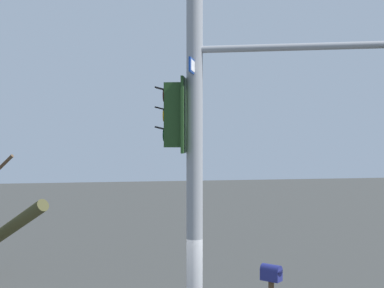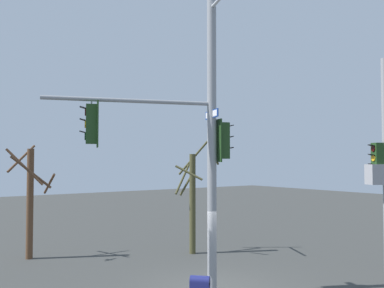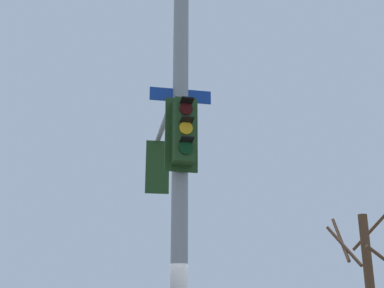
{
  "view_description": "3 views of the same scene",
  "coord_description": "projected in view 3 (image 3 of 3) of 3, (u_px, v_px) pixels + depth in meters",
  "views": [
    {
      "loc": [
        -1.16,
        -8.38,
        4.28
      ],
      "look_at": [
        0.46,
        0.71,
        4.12
      ],
      "focal_mm": 49.4,
      "sensor_mm": 36.0,
      "label": 1
    },
    {
      "loc": [
        8.35,
        10.48,
        4.0
      ],
      "look_at": [
        1.02,
        0.24,
        4.51
      ],
      "focal_mm": 39.45,
      "sensor_mm": 36.0,
      "label": 2
    },
    {
      "loc": [
        -6.65,
        4.39,
        1.84
      ],
      "look_at": [
        0.37,
        0.31,
        4.51
      ],
      "focal_mm": 46.51,
      "sensor_mm": 36.0,
      "label": 3
    }
  ],
  "objects": [
    {
      "name": "main_signal_pole_assembly",
      "position": [
        168.0,
        130.0,
        9.18
      ],
      "size": [
        5.32,
        4.73,
        9.15
      ],
      "rotation": [
        0.0,
        0.0,
        5.94
      ],
      "color": "gray",
      "rests_on": "ground"
    },
    {
      "name": "bare_tree_corner",
      "position": [
        369.0,
        284.0,
        14.34
      ],
      "size": [
        1.9,
        1.91,
        4.69
      ],
      "color": "brown",
      "rests_on": "ground"
    }
  ]
}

